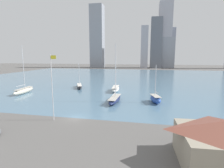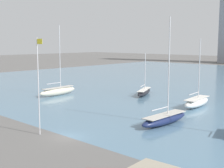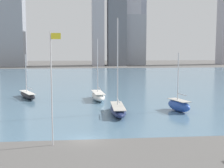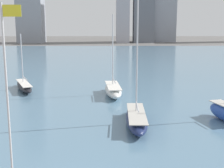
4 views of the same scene
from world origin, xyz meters
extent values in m
plane|color=#605E5B|center=(0.00, 0.00, 0.00)|extent=(500.00, 500.00, 0.00)
cube|color=slate|center=(0.00, 70.00, 0.00)|extent=(180.00, 140.00, 0.00)
cylinder|color=silver|center=(-3.84, -1.86, 6.63)|extent=(0.14, 0.14, 13.25)
cube|color=yellow|center=(-3.22, -1.86, 12.75)|extent=(1.10, 0.03, 0.70)
cube|color=#8E939E|center=(-42.92, 164.75, 34.75)|extent=(14.58, 12.82, 69.50)
cube|color=#A8A8B2|center=(10.63, 166.14, 22.59)|extent=(7.55, 13.25, 45.17)
cube|color=slate|center=(22.88, 166.17, 26.92)|extent=(11.83, 9.81, 53.84)
cube|color=#A8A8B2|center=(32.32, 175.37, 35.74)|extent=(14.42, 12.86, 71.47)
cube|color=#8E939E|center=(35.57, 173.92, 16.87)|extent=(15.20, 10.01, 33.75)
cube|color=gray|center=(40.04, 175.91, 22.10)|extent=(7.46, 7.56, 44.19)
ellipsoid|color=#19234C|center=(5.83, 14.43, 0.78)|extent=(2.83, 11.00, 1.54)
cube|color=#BCB7AD|center=(5.83, 14.43, 1.50)|extent=(2.32, 9.02, 0.10)
cube|color=#2D2D33|center=(5.83, 14.43, 0.35)|extent=(0.22, 1.97, 0.69)
cylinder|color=silver|center=(5.85, 15.25, 9.01)|extent=(0.18, 0.18, 14.92)
cylinder|color=silver|center=(5.79, 13.16, 2.65)|extent=(0.27, 4.18, 0.14)
ellipsoid|color=white|center=(3.25, 29.73, 0.89)|extent=(3.43, 9.95, 1.77)
cube|color=silver|center=(3.25, 29.73, 1.72)|extent=(2.81, 8.16, 0.10)
cube|color=#2D2D33|center=(3.25, 29.73, 0.40)|extent=(0.31, 1.77, 0.80)
cylinder|color=silver|center=(3.18, 30.46, 7.57)|extent=(0.18, 0.18, 11.59)
cylinder|color=silver|center=(3.38, 28.22, 2.87)|extent=(0.53, 4.49, 0.14)
ellipsoid|color=black|center=(-12.69, 33.87, 0.71)|extent=(6.04, 10.31, 1.40)
cube|color=silver|center=(-12.69, 33.87, 1.36)|extent=(4.95, 8.46, 0.10)
cube|color=#2D2D33|center=(-12.69, 33.87, 0.32)|extent=(0.91, 1.78, 0.63)
cylinder|color=silver|center=(-13.01, 34.58, 5.73)|extent=(0.18, 0.18, 8.66)
cylinder|color=silver|center=(-12.05, 32.43, 2.51)|extent=(2.06, 4.36, 0.14)
ellipsoid|color=#284CA8|center=(17.11, 15.96, 1.05)|extent=(3.84, 6.57, 2.10)
cube|color=#BCB7AD|center=(17.11, 15.96, 2.05)|extent=(3.15, 5.39, 0.10)
cube|color=#2D2D33|center=(17.11, 15.96, 0.48)|extent=(0.46, 1.12, 0.94)
cylinder|color=silver|center=(16.98, 16.41, 6.35)|extent=(0.18, 0.18, 8.50)
cylinder|color=silver|center=(17.36, 15.07, 3.20)|extent=(0.90, 2.71, 0.14)
camera|label=1|loc=(14.72, -33.00, 12.92)|focal=28.00mm
camera|label=2|loc=(31.76, -25.80, 12.69)|focal=50.00mm
camera|label=3|loc=(-0.39, -38.08, 11.37)|focal=50.00mm
camera|label=4|loc=(2.57, -20.98, 12.10)|focal=50.00mm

